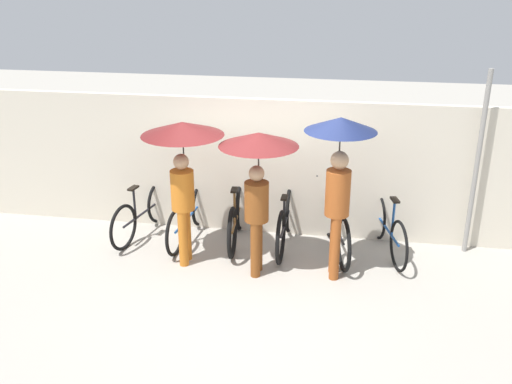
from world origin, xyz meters
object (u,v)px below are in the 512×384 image
parked_bicycle_3 (286,221)px  parked_bicycle_4 (336,226)px  pedestrian_leading (183,150)px  pedestrian_center (258,163)px  parked_bicycle_5 (388,229)px  pedestrian_trailing (339,158)px  parked_bicycle_1 (188,216)px  parked_bicycle_0 (142,212)px  parked_bicycle_2 (236,218)px

parked_bicycle_3 → parked_bicycle_4: parked_bicycle_3 is taller
pedestrian_leading → pedestrian_center: 1.05m
parked_bicycle_4 → parked_bicycle_5: 0.75m
pedestrian_leading → pedestrian_trailing: 2.07m
pedestrian_leading → parked_bicycle_5: bearing=12.3°
parked_bicycle_1 → pedestrian_trailing: bearing=-103.2°
parked_bicycle_0 → pedestrian_center: pedestrian_center is taller
parked_bicycle_2 → parked_bicycle_5: (2.23, 0.02, -0.01)m
pedestrian_center → parked_bicycle_1: bearing=147.9°
parked_bicycle_0 → pedestrian_center: 2.42m
parked_bicycle_5 → parked_bicycle_2: bearing=76.5°
parked_bicycle_1 → pedestrian_center: bearing=-119.2°
parked_bicycle_1 → parked_bicycle_4: 2.23m
pedestrian_leading → pedestrian_trailing: bearing=-2.5°
parked_bicycle_1 → pedestrian_trailing: (2.23, -0.70, 1.29)m
parked_bicycle_4 → pedestrian_trailing: 1.41m
parked_bicycle_1 → pedestrian_center: size_ratio=0.91×
parked_bicycle_0 → pedestrian_trailing: (2.97, -0.72, 1.28)m
parked_bicycle_5 → pedestrian_trailing: size_ratio=0.78×
parked_bicycle_0 → parked_bicycle_1: 0.74m
pedestrian_leading → pedestrian_center: size_ratio=1.03×
parked_bicycle_3 → pedestrian_center: size_ratio=0.94×
parked_bicycle_1 → parked_bicycle_3: size_ratio=0.96×
parked_bicycle_5 → pedestrian_leading: 3.15m
parked_bicycle_2 → pedestrian_trailing: (1.49, -0.70, 1.26)m
parked_bicycle_2 → parked_bicycle_1: bearing=85.9°
parked_bicycle_3 → pedestrian_trailing: bearing=-132.9°
parked_bicycle_0 → parked_bicycle_4: bearing=-81.1°
pedestrian_trailing → parked_bicycle_1: bearing=158.1°
parked_bicycle_2 → parked_bicycle_4: size_ratio=0.94×
parked_bicycle_2 → pedestrian_trailing: 2.07m
parked_bicycle_1 → parked_bicycle_3: (1.49, 0.01, 0.04)m
parked_bicycle_3 → pedestrian_leading: size_ratio=0.92×
parked_bicycle_4 → pedestrian_leading: pedestrian_leading is taller
parked_bicycle_0 → pedestrian_leading: size_ratio=0.86×
parked_bicycle_5 → parked_bicycle_4: bearing=82.5°
parked_bicycle_0 → pedestrian_center: size_ratio=0.89×
parked_bicycle_2 → pedestrian_trailing: size_ratio=0.79×
parked_bicycle_1 → parked_bicycle_5: parked_bicycle_1 is taller
parked_bicycle_5 → pedestrian_center: pedestrian_center is taller
pedestrian_center → pedestrian_leading: bearing=173.3°
parked_bicycle_2 → pedestrian_leading: (-0.58, -0.65, 1.23)m
parked_bicycle_5 → parked_bicycle_1: bearing=76.4°
pedestrian_center → parked_bicycle_5: bearing=25.9°
parked_bicycle_5 → pedestrian_leading: bearing=89.4°
parked_bicycle_4 → pedestrian_trailing: (0.00, -0.64, 1.25)m
parked_bicycle_3 → pedestrian_trailing: (0.74, -0.71, 1.25)m
parked_bicycle_0 → parked_bicycle_3: 2.23m
parked_bicycle_0 → pedestrian_center: bearing=-102.1°
parked_bicycle_2 → pedestrian_leading: pedestrian_leading is taller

